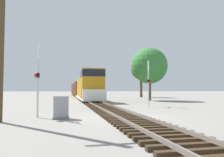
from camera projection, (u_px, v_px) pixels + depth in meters
ground_plane at (122, 117)px, 13.65m from camera, size 400.00×400.00×0.00m
rail_track_bed at (122, 115)px, 13.65m from camera, size 2.60×160.00×0.31m
freight_train at (81, 89)px, 49.32m from camera, size 2.95×49.47×4.43m
crossing_signal_near at (38, 77)px, 13.53m from camera, size 0.42×1.01×4.50m
crossing_signal_far at (149, 81)px, 22.32m from camera, size 0.51×1.01×4.71m
relay_cabinet at (61, 108)px, 12.84m from camera, size 0.95×0.64×1.33m
utility_pole at (2, 29)px, 11.75m from camera, size 1.80×0.29×9.67m
tree_far_right at (149, 66)px, 34.71m from camera, size 5.74×5.74×8.39m
tree_mid_background at (141, 70)px, 49.45m from camera, size 4.51×4.51×8.51m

